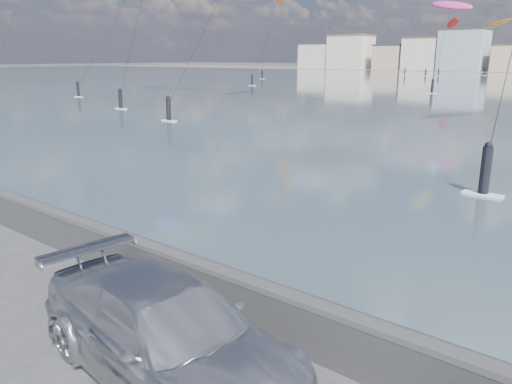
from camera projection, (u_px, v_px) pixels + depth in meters
ground at (61, 356)px, 8.42m from camera, size 700.00×700.00×0.00m
seawall at (179, 272)px, 10.29m from camera, size 400.00×0.36×1.08m
car_silver at (167, 332)px, 7.68m from camera, size 5.57×2.79×1.55m
kitesurfer_3 at (451, 6)px, 79.89m from camera, size 9.06×19.31×14.49m
kitesurfer_7 at (498, 24)px, 143.38m from camera, size 8.71×16.28×15.63m
kitesurfer_16 at (452, 24)px, 134.47m from camera, size 6.42×14.72×15.35m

